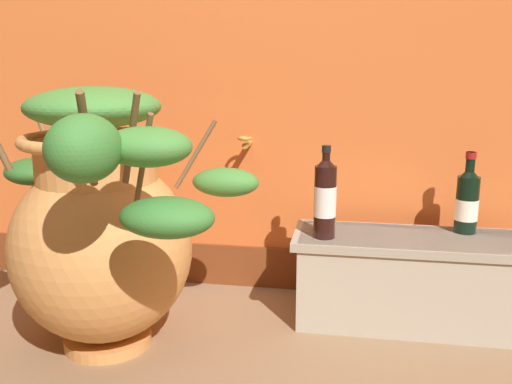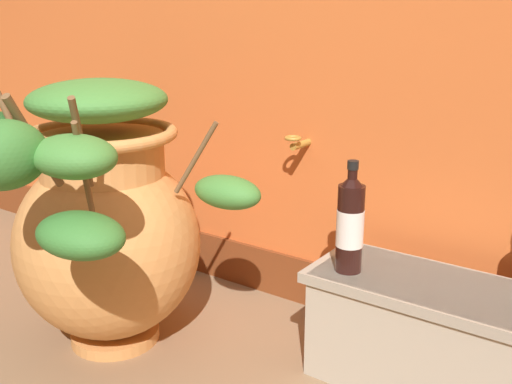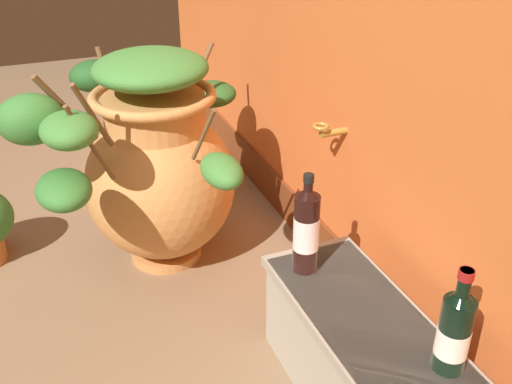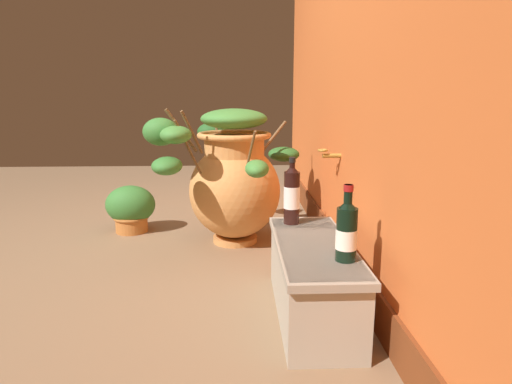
% 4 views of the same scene
% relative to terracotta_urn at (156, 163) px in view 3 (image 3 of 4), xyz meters
% --- Properties ---
extents(ground_plane, '(7.00, 7.00, 0.00)m').
position_rel_terracotta_urn_xyz_m(ground_plane, '(0.42, -0.51, -0.42)').
color(ground_plane, '#896B4C').
extents(terracotta_urn, '(1.03, 0.98, 0.85)m').
position_rel_terracotta_urn_xyz_m(terracotta_urn, '(0.00, 0.00, 0.00)').
color(terracotta_urn, '#D68E4C').
rests_on(terracotta_urn, ground_plane).
extents(stone_ledge, '(0.82, 0.31, 0.32)m').
position_rel_terracotta_urn_xyz_m(stone_ledge, '(0.99, 0.35, -0.25)').
color(stone_ledge, '#B2A893').
rests_on(stone_ledge, ground_plane).
extents(wine_bottle_left, '(0.08, 0.08, 0.29)m').
position_rel_terracotta_urn_xyz_m(wine_bottle_left, '(1.18, 0.43, 0.02)').
color(wine_bottle_left, black).
rests_on(wine_bottle_left, stone_ledge).
extents(wine_bottle_middle, '(0.08, 0.08, 0.32)m').
position_rel_terracotta_urn_xyz_m(wine_bottle_middle, '(0.69, 0.29, 0.05)').
color(wine_bottle_middle, black).
rests_on(wine_bottle_middle, stone_ledge).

